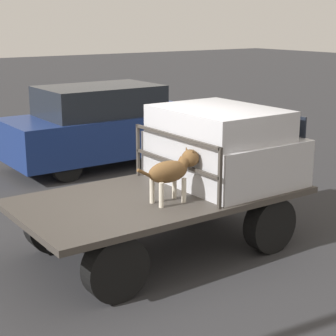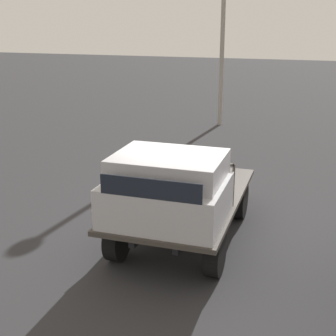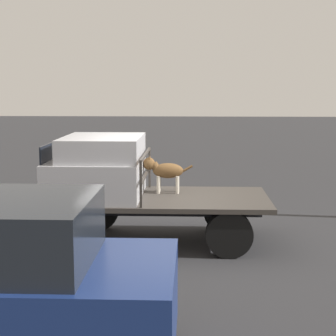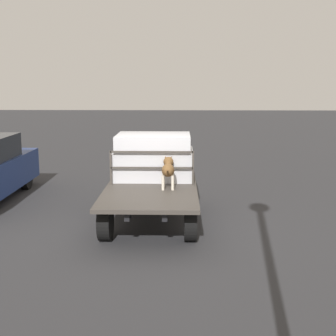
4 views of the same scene
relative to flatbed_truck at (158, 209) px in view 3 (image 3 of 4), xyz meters
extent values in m
plane|color=#2D2D30|center=(0.00, 0.00, -0.59)|extent=(80.00, 80.00, 0.00)
cylinder|color=black|center=(1.18, 0.83, -0.21)|extent=(0.75, 0.24, 0.75)
cylinder|color=black|center=(1.18, -0.83, -0.21)|extent=(0.75, 0.24, 0.75)
cylinder|color=black|center=(-1.18, 0.83, -0.21)|extent=(0.75, 0.24, 0.75)
cylinder|color=black|center=(-1.18, -0.83, -0.21)|extent=(0.75, 0.24, 0.75)
cube|color=black|center=(0.00, 0.35, 0.05)|extent=(3.51, 0.10, 0.18)
cube|color=black|center=(0.00, -0.35, 0.05)|extent=(3.51, 0.10, 0.18)
cube|color=#3D3833|center=(0.00, 0.00, 0.18)|extent=(3.81, 1.99, 0.08)
cube|color=#B7B7BC|center=(1.07, 0.00, 0.55)|extent=(1.57, 1.87, 0.65)
cube|color=#B7B7BC|center=(0.96, 0.00, 1.07)|extent=(1.33, 1.72, 0.40)
cube|color=black|center=(1.85, 0.00, 1.01)|extent=(0.02, 1.53, 0.30)
cube|color=#3D3833|center=(0.22, 0.91, 0.60)|extent=(0.04, 0.04, 0.76)
cube|color=#3D3833|center=(0.22, -0.91, 0.60)|extent=(0.04, 0.04, 0.76)
cube|color=#3D3833|center=(0.22, 0.00, 0.96)|extent=(0.04, 1.83, 0.04)
cube|color=#3D3833|center=(0.22, 0.00, 0.60)|extent=(0.04, 1.83, 0.04)
cylinder|color=beige|center=(0.02, -0.27, 0.38)|extent=(0.06, 0.06, 0.31)
cylinder|color=beige|center=(0.02, -0.47, 0.38)|extent=(0.06, 0.06, 0.31)
cylinder|color=beige|center=(-0.32, -0.27, 0.38)|extent=(0.06, 0.06, 0.31)
cylinder|color=beige|center=(-0.32, -0.47, 0.38)|extent=(0.06, 0.06, 0.31)
ellipsoid|color=brown|center=(-0.15, -0.37, 0.62)|extent=(0.55, 0.27, 0.27)
sphere|color=beige|center=(0.00, -0.37, 0.57)|extent=(0.12, 0.12, 0.12)
cylinder|color=brown|center=(0.08, -0.37, 0.70)|extent=(0.19, 0.15, 0.19)
sphere|color=brown|center=(0.19, -0.37, 0.74)|extent=(0.22, 0.22, 0.22)
cone|color=beige|center=(0.28, -0.37, 0.73)|extent=(0.12, 0.12, 0.12)
cone|color=brown|center=(0.18, -0.31, 0.84)|extent=(0.06, 0.08, 0.10)
cone|color=brown|center=(0.18, -0.43, 0.84)|extent=(0.06, 0.08, 0.10)
cylinder|color=brown|center=(-0.48, -0.37, 0.65)|extent=(0.24, 0.04, 0.16)
cylinder|color=black|center=(0.41, 3.82, -0.29)|extent=(0.60, 0.20, 0.60)
camera|label=1|loc=(-3.97, -5.81, 2.43)|focal=60.00mm
camera|label=2|loc=(7.68, 2.14, 3.33)|focal=50.00mm
camera|label=3|loc=(-0.57, 9.55, 2.14)|focal=60.00mm
camera|label=4|loc=(-9.98, -0.61, 2.51)|focal=50.00mm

